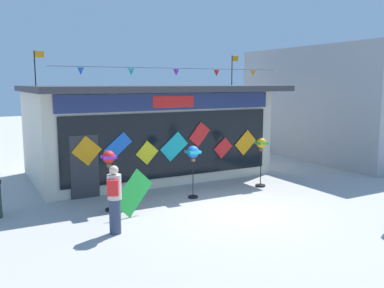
% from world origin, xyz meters
% --- Properties ---
extents(ground_plane, '(80.00, 80.00, 0.00)m').
position_xyz_m(ground_plane, '(0.00, 0.00, 0.00)').
color(ground_plane, '#ADAAA5').
extents(kite_shop_building, '(9.06, 5.92, 4.79)m').
position_xyz_m(kite_shop_building, '(-0.27, 5.96, 1.78)').
color(kite_shop_building, beige).
rests_on(kite_shop_building, ground_plane).
extents(wind_spinner_far_left, '(0.37, 0.37, 1.74)m').
position_xyz_m(wind_spinner_far_left, '(-3.12, 1.88, 1.43)').
color(wind_spinner_far_left, black).
rests_on(wind_spinner_far_left, ground_plane).
extents(wind_spinner_left, '(0.39, 0.39, 1.67)m').
position_xyz_m(wind_spinner_left, '(-0.40, 1.92, 1.36)').
color(wind_spinner_left, black).
rests_on(wind_spinner_left, ground_plane).
extents(wind_spinner_center_left, '(0.36, 0.36, 1.73)m').
position_xyz_m(wind_spinner_center_left, '(2.40, 2.07, 1.36)').
color(wind_spinner_center_left, black).
rests_on(wind_spinner_center_left, ground_plane).
extents(person_near_camera, '(0.41, 0.48, 1.68)m').
position_xyz_m(person_near_camera, '(-3.58, 0.03, 0.89)').
color(person_near_camera, '#333D56').
rests_on(person_near_camera, ground_plane).
extents(display_kite_on_ground, '(1.27, 0.34, 1.27)m').
position_xyz_m(display_kite_on_ground, '(-2.68, 1.16, 0.63)').
color(display_kite_on_ground, green).
rests_on(display_kite_on_ground, ground_plane).
extents(neighbour_building, '(6.59, 8.77, 5.27)m').
position_xyz_m(neighbour_building, '(10.40, 5.33, 2.63)').
color(neighbour_building, '#99999E').
rests_on(neighbour_building, ground_plane).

